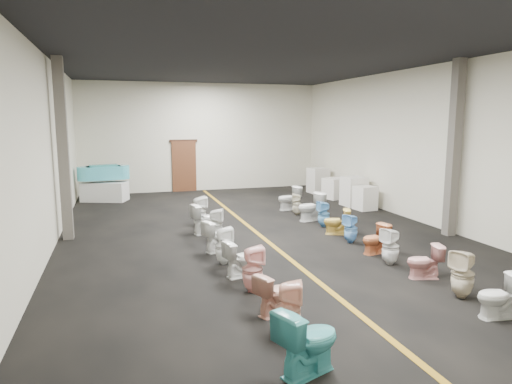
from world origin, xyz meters
TOP-DOWN VIEW (x-y plane):
  - floor at (0.00, 0.00)m, footprint 16.00×16.00m
  - ceiling at (0.00, 0.00)m, footprint 16.00×16.00m
  - wall_back at (0.00, 8.00)m, footprint 10.00×0.00m
  - wall_left at (-5.00, 0.00)m, footprint 0.00×16.00m
  - wall_right at (5.00, 0.00)m, footprint 0.00×16.00m
  - aisle_stripe at (0.00, 0.00)m, footprint 0.12×15.60m
  - back_door at (-0.80, 7.94)m, footprint 1.00×0.10m
  - door_frame at (-0.80, 7.95)m, footprint 1.15×0.08m
  - column_left at (-4.75, 1.00)m, footprint 0.25×0.25m
  - column_right at (4.75, -1.50)m, footprint 0.25×0.25m
  - display_table at (-3.97, 6.45)m, footprint 1.77×1.31m
  - bathtub at (-3.97, 6.45)m, footprint 1.85×0.84m
  - appliance_crate_a at (4.40, 2.14)m, footprint 0.68×0.68m
  - appliance_crate_b at (4.40, 2.91)m, footprint 0.78×0.78m
  - appliance_crate_c at (4.40, 4.41)m, footprint 0.86×0.86m
  - appliance_crate_d at (4.40, 5.88)m, footprint 0.79×0.79m
  - toilet_left_0 at (-1.43, -6.51)m, footprint 0.93×0.73m
  - toilet_left_1 at (-1.31, -5.56)m, footprint 0.46×0.46m
  - toilet_left_2 at (-1.24, -4.81)m, footprint 0.75×0.61m
  - toilet_left_3 at (-1.31, -3.82)m, footprint 0.40×0.39m
  - toilet_left_4 at (-1.28, -2.99)m, footprint 0.77×0.54m
  - toilet_left_5 at (-1.44, -2.16)m, footprint 0.36×0.35m
  - toilet_left_6 at (-1.34, -1.20)m, footprint 0.82×0.64m
  - toilet_left_7 at (-1.22, -0.30)m, footprint 0.47×0.47m
  - toilet_left_8 at (-1.30, 0.50)m, footprint 0.86×0.60m
  - toilet_left_9 at (-1.33, 1.38)m, footprint 0.45×0.44m
  - toilet_right_1 at (1.96, -5.95)m, footprint 0.72×0.48m
  - toilet_right_2 at (2.01, -5.12)m, footprint 0.50×0.49m
  - toilet_right_3 at (2.00, -4.13)m, footprint 0.72×0.52m
  - toilet_right_4 at (1.87, -3.20)m, footprint 0.43×0.43m
  - toilet_right_5 at (2.00, -2.41)m, footprint 0.72×0.51m
  - toilet_right_6 at (1.91, -1.44)m, footprint 0.43×0.43m
  - toilet_right_7 at (1.96, -0.58)m, footprint 0.77×0.60m
  - toilet_right_8 at (2.00, 0.28)m, footprint 0.34×0.33m
  - toilet_right_9 at (1.98, 1.13)m, footprint 0.89×0.61m
  - toilet_right_10 at (1.90, 2.02)m, footprint 0.41×0.41m
  - toilet_right_11 at (1.96, 2.86)m, footprint 0.82×0.53m

SIDE VIEW (x-z plane):
  - floor at x=0.00m, z-range 0.00..0.00m
  - aisle_stripe at x=0.00m, z-range 0.00..0.01m
  - toilet_right_3 at x=2.00m, z-range 0.00..0.66m
  - toilet_right_5 at x=2.00m, z-range 0.00..0.67m
  - toilet_left_2 at x=-1.24m, z-range 0.00..0.67m
  - toilet_right_10 at x=1.90m, z-range 0.00..0.68m
  - toilet_right_7 at x=1.96m, z-range 0.00..0.69m
  - toilet_right_1 at x=1.96m, z-range 0.00..0.69m
  - display_table at x=-3.97m, z-range 0.00..0.71m
  - toilet_left_4 at x=-1.28m, z-range 0.00..0.71m
  - toilet_right_6 at x=1.91m, z-range 0.00..0.72m
  - toilet_left_6 at x=-1.34m, z-range 0.00..0.73m
  - toilet_right_8 at x=2.00m, z-range 0.00..0.74m
  - toilet_right_4 at x=1.87m, z-range 0.00..0.78m
  - toilet_right_11 at x=1.96m, z-range 0.00..0.79m
  - appliance_crate_c at x=4.40m, z-range 0.00..0.79m
  - toilet_left_5 at x=-1.44m, z-range 0.00..0.79m
  - appliance_crate_a at x=4.40m, z-range 0.00..0.79m
  - toilet_left_1 at x=-1.31m, z-range 0.00..0.80m
  - toilet_left_8 at x=-1.30m, z-range 0.00..0.80m
  - toilet_left_7 at x=-1.22m, z-range 0.00..0.81m
  - toilet_left_3 at x=-1.31m, z-range 0.00..0.82m
  - toilet_right_9 at x=1.98m, z-range 0.00..0.84m
  - toilet_left_0 at x=-1.43m, z-range 0.00..0.84m
  - toilet_right_2 at x=2.01m, z-range 0.00..0.84m
  - toilet_left_9 at x=-1.33m, z-range 0.00..0.86m
  - appliance_crate_b at x=4.40m, z-range 0.00..1.01m
  - appliance_crate_d at x=4.40m, z-range 0.00..1.02m
  - back_door at x=-0.80m, z-range 0.00..2.10m
  - bathtub at x=-3.97m, z-range 0.79..1.34m
  - door_frame at x=-0.80m, z-range 2.07..2.17m
  - wall_back at x=0.00m, z-range -2.75..7.25m
  - wall_left at x=-5.00m, z-range -5.75..10.25m
  - wall_right at x=5.00m, z-range -5.75..10.25m
  - column_left at x=-4.75m, z-range 0.00..4.50m
  - column_right at x=4.75m, z-range 0.00..4.50m
  - ceiling at x=0.00m, z-range 4.50..4.50m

